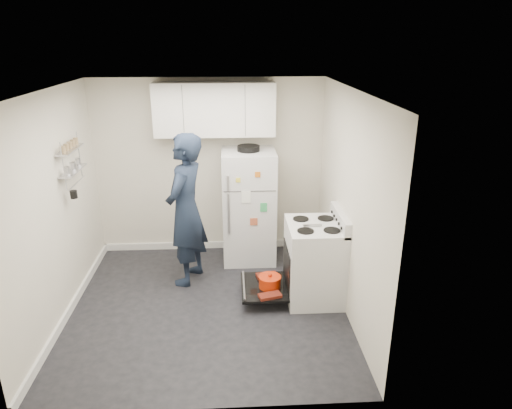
{
  "coord_description": "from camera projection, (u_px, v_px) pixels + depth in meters",
  "views": [
    {
      "loc": [
        0.3,
        -4.68,
        3.01
      ],
      "look_at": [
        0.6,
        0.6,
        1.05
      ],
      "focal_mm": 32.0,
      "sensor_mm": 36.0,
      "label": 1
    }
  ],
  "objects": [
    {
      "name": "person",
      "position": [
        186.0,
        210.0,
        5.67
      ],
      "size": [
        0.67,
        0.82,
        1.95
      ],
      "primitive_type": "imported",
      "rotation": [
        0.0,
        0.0,
        -1.91
      ],
      "color": "#161F31",
      "rests_on": "ground"
    },
    {
      "name": "open_oven_door",
      "position": [
        266.0,
        285.0,
        5.52
      ],
      "size": [
        0.55,
        0.71,
        0.22
      ],
      "color": "black",
      "rests_on": "ground"
    },
    {
      "name": "electric_range",
      "position": [
        313.0,
        262.0,
        5.46
      ],
      "size": [
        0.66,
        0.76,
        1.1
      ],
      "color": "silver",
      "rests_on": "ground"
    },
    {
      "name": "refrigerator",
      "position": [
        249.0,
        206.0,
        6.34
      ],
      "size": [
        0.72,
        0.74,
        1.64
      ],
      "color": "silver",
      "rests_on": "ground"
    },
    {
      "name": "upper_cabinets",
      "position": [
        215.0,
        109.0,
        6.03
      ],
      "size": [
        1.6,
        0.33,
        0.7
      ],
      "primitive_type": "cube",
      "color": "silver",
      "rests_on": "room"
    },
    {
      "name": "wall_shelf_rack",
      "position": [
        72.0,
        160.0,
        5.21
      ],
      "size": [
        0.14,
        0.6,
        0.61
      ],
      "color": "#B2B2B7",
      "rests_on": "room"
    },
    {
      "name": "room",
      "position": [
        202.0,
        210.0,
        5.02
      ],
      "size": [
        3.21,
        3.21,
        2.51
      ],
      "color": "black",
      "rests_on": "ground"
    }
  ]
}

